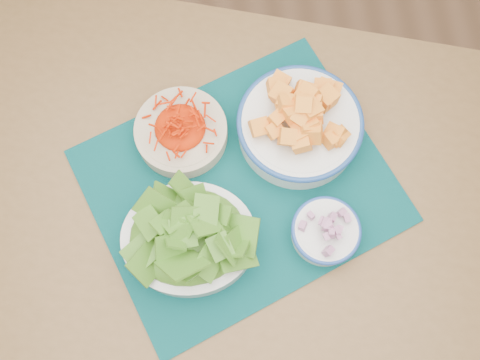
# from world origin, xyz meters

# --- Properties ---
(ground) EXTENTS (4.00, 4.00, 0.00)m
(ground) POSITION_xyz_m (0.00, 0.00, 0.00)
(ground) COLOR #AA7852
(ground) RESTS_ON ground
(table) EXTENTS (1.51, 1.21, 0.75)m
(table) POSITION_xyz_m (-0.06, -0.22, 0.66)
(table) COLOR brown
(table) RESTS_ON ground
(placemat) EXTENTS (0.65, 0.60, 0.00)m
(placemat) POSITION_xyz_m (-0.02, -0.16, 0.75)
(placemat) COLOR #012A2C
(placemat) RESTS_ON table
(carrot_bowl) EXTENTS (0.18, 0.18, 0.07)m
(carrot_bowl) POSITION_xyz_m (-0.12, -0.06, 0.79)
(carrot_bowl) COLOR #C3B291
(carrot_bowl) RESTS_ON placemat
(squash_bowl) EXTENTS (0.24, 0.24, 0.12)m
(squash_bowl) POSITION_xyz_m (0.10, -0.07, 0.81)
(squash_bowl) COLOR silver
(squash_bowl) RESTS_ON placemat
(lettuce_bowl) EXTENTS (0.24, 0.21, 0.10)m
(lettuce_bowl) POSITION_xyz_m (-0.12, -0.26, 0.80)
(lettuce_bowl) COLOR silver
(lettuce_bowl) RESTS_ON placemat
(onion_bowl) EXTENTS (0.13, 0.13, 0.07)m
(onion_bowl) POSITION_xyz_m (0.12, -0.27, 0.79)
(onion_bowl) COLOR silver
(onion_bowl) RESTS_ON placemat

